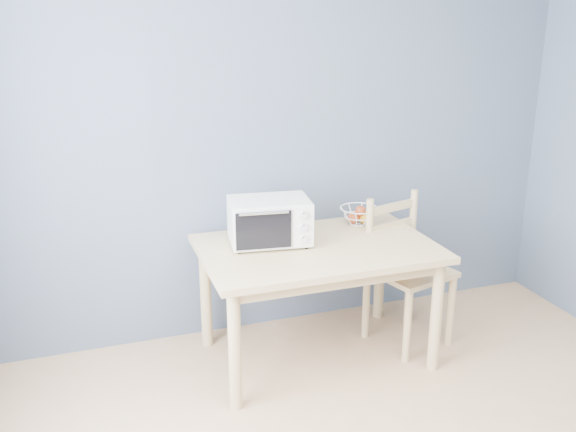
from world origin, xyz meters
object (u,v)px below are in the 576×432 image
object	(u,v)px
toaster_oven	(266,221)
dining_chair	(405,272)
fruit_basket	(359,215)
dining_table	(318,261)

from	to	relation	value
toaster_oven	dining_chair	world-z (taller)	toaster_oven
toaster_oven	fruit_basket	world-z (taller)	toaster_oven
dining_table	fruit_basket	xyz separation A→B (m)	(0.40, 0.28, 0.16)
toaster_oven	fruit_basket	distance (m)	0.70
toaster_oven	dining_table	bearing A→B (deg)	-16.91
dining_table	toaster_oven	distance (m)	0.40
dining_table	toaster_oven	size ratio (longest dim) A/B	2.73
toaster_oven	fruit_basket	size ratio (longest dim) A/B	1.77
dining_table	fruit_basket	size ratio (longest dim) A/B	4.84
toaster_oven	dining_chair	bearing A→B (deg)	1.55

